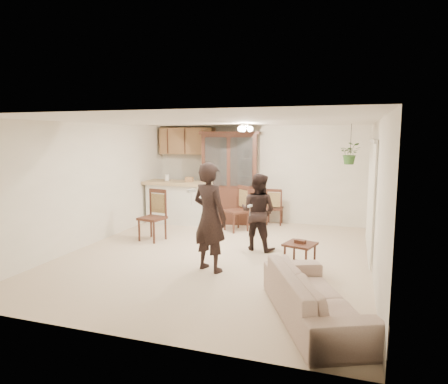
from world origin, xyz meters
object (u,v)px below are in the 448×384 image
(chair_bar, at_px, (152,226))
(chair_hutch_right, at_px, (275,214))
(side_table, at_px, (300,258))
(sofa, at_px, (314,291))
(chair_hutch_left, at_px, (236,218))
(adult, at_px, (210,218))
(child, at_px, (258,216))
(china_hutch, at_px, (230,178))

(chair_bar, bearing_deg, chair_hutch_right, 57.90)
(side_table, height_order, chair_hutch_right, chair_hutch_right)
(sofa, height_order, side_table, sofa)
(chair_hutch_left, relative_size, chair_hutch_right, 1.15)
(adult, bearing_deg, child, -86.32)
(adult, height_order, chair_hutch_right, adult)
(china_hutch, bearing_deg, side_table, -65.58)
(adult, bearing_deg, sofa, 166.37)
(chair_bar, bearing_deg, child, 11.20)
(chair_hutch_left, height_order, chair_hutch_right, chair_hutch_left)
(side_table, distance_m, chair_bar, 3.48)
(side_table, height_order, chair_hutch_left, chair_hutch_left)
(chair_bar, bearing_deg, adult, -27.17)
(chair_bar, height_order, chair_hutch_right, chair_bar)
(china_hutch, distance_m, chair_bar, 2.59)
(adult, height_order, chair_bar, adult)
(sofa, bearing_deg, adult, 30.07)
(sofa, bearing_deg, child, 1.70)
(sofa, bearing_deg, chair_hutch_left, 3.61)
(china_hutch, distance_m, chair_hutch_right, 1.46)
(child, relative_size, chair_hutch_right, 1.45)
(adult, distance_m, chair_hutch_right, 3.88)
(sofa, relative_size, chair_hutch_left, 1.75)
(sofa, bearing_deg, side_table, -11.22)
(adult, distance_m, child, 1.55)
(china_hutch, relative_size, side_table, 4.12)
(chair_hutch_left, xyz_separation_m, chair_hutch_right, (0.73, 0.98, -0.04))
(child, height_order, china_hutch, china_hutch)
(sofa, xyz_separation_m, side_table, (-0.39, 1.63, -0.10))
(child, bearing_deg, china_hutch, -47.42)
(side_table, bearing_deg, sofa, -76.71)
(chair_bar, distance_m, chair_hutch_left, 2.03)
(sofa, bearing_deg, chair_hutch_right, -8.40)
(sofa, distance_m, china_hutch, 5.65)
(sofa, xyz_separation_m, chair_hutch_right, (-1.48, 5.12, -0.10))
(chair_hutch_right, bearing_deg, china_hutch, 4.83)
(child, xyz_separation_m, chair_bar, (-2.32, -0.02, -0.37))
(sofa, distance_m, chair_hutch_right, 5.33)
(side_table, distance_m, chair_hutch_right, 3.66)
(chair_hutch_right, bearing_deg, child, 88.91)
(child, bearing_deg, chair_hutch_right, -74.53)
(chair_bar, xyz_separation_m, chair_hutch_left, (1.47, 1.39, -0.01))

